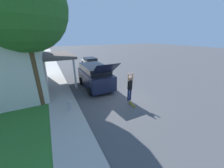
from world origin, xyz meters
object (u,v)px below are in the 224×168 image
skateboard (132,104)px  fire_hydrant (69,106)px  skateboarder (130,87)px  suv_parked (95,76)px  car_down_street (90,62)px  lawn_tree_near (21,7)px

skateboard → fire_hydrant: (-3.92, 1.13, 0.35)m
skateboarder → fire_hydrant: 4.06m
suv_parked → car_down_street: suv_parked is taller
car_down_street → skateboard: size_ratio=5.16×
skateboard → suv_parked: bearing=104.4°
skateboard → fire_hydrant: fire_hydrant is taller
lawn_tree_near → fire_hydrant: bearing=-49.1°
lawn_tree_near → fire_hydrant: 5.92m
car_down_street → skateboarder: (-1.33, -12.70, 0.66)m
suv_parked → lawn_tree_near: bearing=-162.7°
lawn_tree_near → suv_parked: lawn_tree_near is taller
skateboard → lawn_tree_near: bearing=152.2°
fire_hydrant → skateboarder: bearing=-13.0°
suv_parked → fire_hydrant: size_ratio=7.63×
car_down_street → skateboarder: size_ratio=2.15×
lawn_tree_near → fire_hydrant: lawn_tree_near is taller
suv_parked → fire_hydrant: bearing=-132.8°
skateboard → fire_hydrant: bearing=164.0°
car_down_street → fire_hydrant: (-5.20, -11.81, -0.22)m
suv_parked → fire_hydrant: suv_parked is taller
skateboarder → skateboard: (0.06, -0.24, -1.23)m
car_down_street → skateboard: (-1.28, -12.94, -0.57)m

